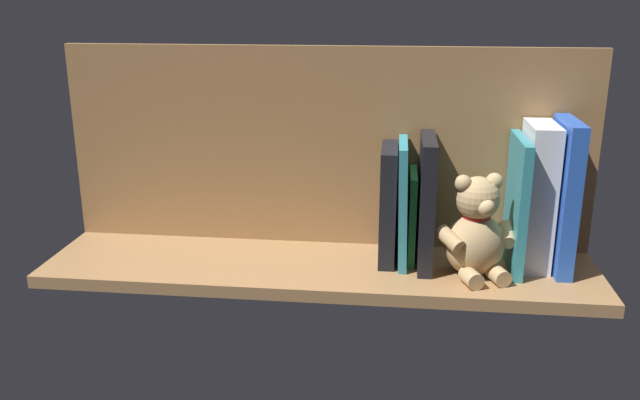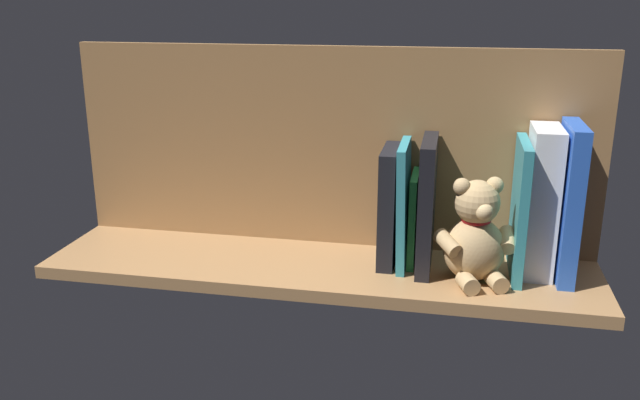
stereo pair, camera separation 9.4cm
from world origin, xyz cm
name	(u,v)px [view 2 (the right image)]	position (x,y,z in cm)	size (l,w,h in cm)	color
ground_plane	(320,267)	(0.00, 0.00, -1.10)	(97.88, 25.17, 2.20)	#A87A4C
shelf_back_panel	(331,148)	(0.00, -10.33, 18.61)	(97.88, 1.50, 37.23)	#996D40
book_0	(568,202)	(-41.57, -2.25, 13.07)	(2.72, 13.88, 26.14)	blue
dictionary_thick_white	(541,201)	(-37.41, -3.24, 12.63)	(4.76, 11.69, 25.25)	white
book_1	(519,209)	(-33.81, -1.66, 11.56)	(1.59, 15.06, 23.12)	teal
teddy_bear	(475,236)	(-26.79, 2.85, 7.82)	(13.59, 13.54, 17.77)	tan
book_2	(427,204)	(-18.47, -1.65, 11.38)	(2.47, 15.08, 22.76)	black
book_3	(414,218)	(-16.20, -3.66, 8.06)	(1.22, 11.04, 16.12)	green
book_4	(404,204)	(-14.44, -2.43, 10.86)	(1.46, 13.50, 21.73)	teal
book_5	(389,206)	(-11.88, -2.88, 10.34)	(2.82, 12.61, 20.67)	black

